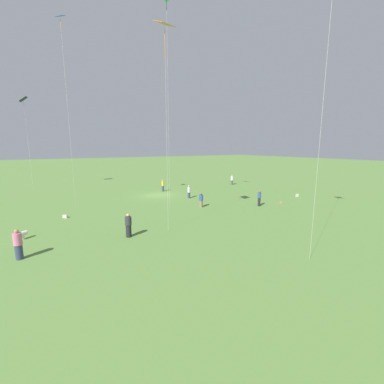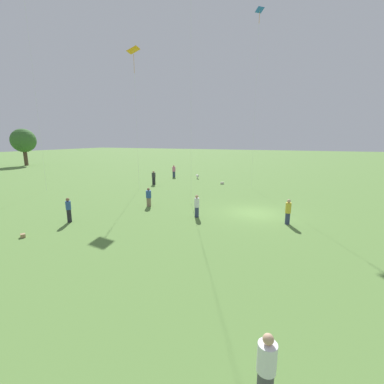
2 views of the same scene
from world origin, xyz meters
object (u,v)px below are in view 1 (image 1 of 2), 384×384
object	(u,v)px
kite_3	(61,34)
picnic_bag_1	(280,202)
person_3	(128,226)
picnic_bag_0	(65,216)
person_5	(163,185)
dog_0	(22,234)
person_0	(201,200)
kite_0	(167,3)
person_2	(259,198)
picnic_bag_2	(297,195)
person_1	(18,245)
person_4	(189,192)
kite_1	(24,102)
person_6	(232,180)
kite_2	(165,31)

from	to	relation	value
kite_3	picnic_bag_1	bearing A→B (deg)	67.50
person_3	picnic_bag_0	size ratio (longest dim) A/B	3.83
kite_3	picnic_bag_1	distance (m)	28.73
person_3	picnic_bag_1	distance (m)	18.70
person_3	person_5	world-z (taller)	person_3
dog_0	picnic_bag_1	world-z (taller)	dog_0
person_0	kite_0	size ratio (longest dim) A/B	0.07
person_5	picnic_bag_1	xyz separation A→B (m)	(-8.45, 14.40, -0.77)
person_3	picnic_bag_1	world-z (taller)	person_3
person_2	person_5	distance (m)	15.08
picnic_bag_2	person_0	bearing A→B (deg)	-6.18
person_1	person_5	distance (m)	23.77
person_0	picnic_bag_2	size ratio (longest dim) A/B	4.09
picnic_bag_2	picnic_bag_1	bearing A→B (deg)	17.65
kite_0	person_3	bearing A→B (deg)	171.98
picnic_bag_2	person_4	bearing A→B (deg)	-27.03
person_5	picnic_bag_1	bearing A→B (deg)	149.13
person_5	kite_3	xyz separation A→B (m)	(12.34, 4.47, 16.39)
person_0	kite_3	xyz separation A→B (m)	(11.79, -6.81, 16.48)
picnic_bag_1	picnic_bag_2	size ratio (longest dim) A/B	0.92
person_4	picnic_bag_1	size ratio (longest dim) A/B	4.65
person_0	person_2	xyz separation A→B (m)	(-5.83, 2.84, 0.10)
kite_1	person_5	bearing A→B (deg)	107.33
picnic_bag_1	person_6	bearing A→B (deg)	-107.55
kite_3	picnic_bag_0	distance (m)	17.62
picnic_bag_1	picnic_bag_2	bearing A→B (deg)	-162.35
kite_0	kite_1	bearing A→B (deg)	66.81
person_2	kite_3	world-z (taller)	kite_3
person_2	dog_0	world-z (taller)	person_2
person_3	picnic_bag_0	distance (m)	8.80
kite_2	picnic_bag_1	size ratio (longest dim) A/B	41.77
person_4	person_5	size ratio (longest dim) A/B	0.97
person_2	kite_2	size ratio (longest dim) A/B	0.12
picnic_bag_2	kite_3	bearing A→B (deg)	-17.87
person_2	person_4	xyz separation A→B (m)	(4.49, -7.80, -0.04)
person_1	person_4	size ratio (longest dim) A/B	1.09
person_0	picnic_bag_2	distance (m)	14.14
kite_0	picnic_bag_1	world-z (taller)	kite_0
kite_0	person_2	bearing A→B (deg)	-91.81
person_1	kite_0	size ratio (longest dim) A/B	0.08
person_0	person_4	world-z (taller)	person_4
person_6	kite_0	world-z (taller)	kite_0
kite_1	person_6	bearing A→B (deg)	121.57
person_2	kite_1	distance (m)	36.57
person_4	kite_3	size ratio (longest dim) A/B	0.09
person_0	person_4	bearing A→B (deg)	-165.78
person_2	kite_0	xyz separation A→B (m)	(8.17, -5.83, 19.82)
person_0	person_3	world-z (taller)	person_3
person_1	dog_0	world-z (taller)	person_1
person_5	kite_2	bearing A→B (deg)	95.79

